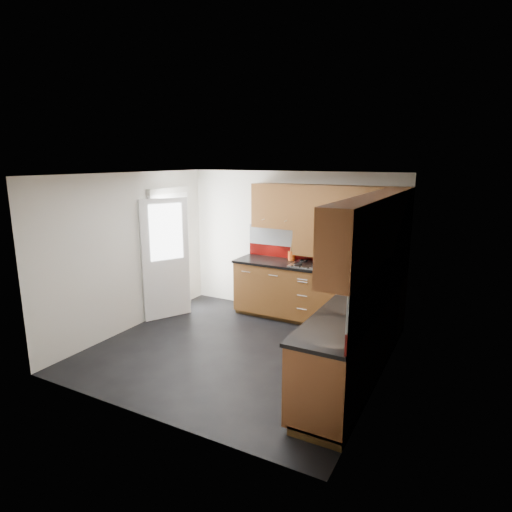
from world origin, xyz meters
The scene contains 14 objects.
room centered at (0.00, 0.00, 1.50)m, with size 4.00×3.80×2.64m.
base_cabinets centered at (1.07, 0.72, 0.44)m, with size 2.70×3.20×0.95m.
countertop centered at (1.05, 0.70, 0.92)m, with size 2.72×3.22×0.04m.
backsplash centered at (1.28, 0.93, 1.21)m, with size 2.70×3.20×0.54m.
upper_cabinets centered at (1.23, 0.78, 1.84)m, with size 2.50×3.20×0.72m.
extractor_hood centered at (0.45, 1.64, 1.28)m, with size 0.60×0.33×0.40m, color #592F13.
glass_cabinet centered at (1.71, 1.07, 1.87)m, with size 0.32×0.80×0.66m.
back_door centered at (-1.78, 0.75, 1.03)m, with size 0.42×1.19×2.04m.
gas_hob centered at (0.45, 1.47, 0.95)m, with size 0.57×0.50×0.04m.
utensil_pot centered at (0.06, 1.67, 1.03)m, with size 0.12×0.12×0.42m.
toaster centered at (0.75, 1.66, 1.04)m, with size 0.32×0.24×0.21m.
food_processor centered at (1.57, 0.32, 1.09)m, with size 0.20×0.20×0.33m.
paper_towel centered at (1.71, -0.10, 1.06)m, with size 0.11×0.11×0.24m, color white.
orange_cloth centered at (1.64, 1.08, 0.95)m, with size 0.13×0.11×0.01m, color #F53F1B.
Camera 1 is at (2.80, -4.73, 2.58)m, focal length 30.00 mm.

